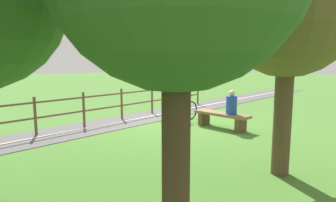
{
  "coord_description": "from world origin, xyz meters",
  "views": [
    {
      "loc": [
        -7.15,
        6.6,
        2.12
      ],
      "look_at": [
        -0.66,
        1.13,
        0.92
      ],
      "focal_mm": 30.89,
      "sensor_mm": 36.0,
      "label": 1
    }
  ],
  "objects": [
    {
      "name": "path_centre_line",
      "position": [
        1.13,
        4.0,
        0.02
      ],
      "size": [
        3.85,
        31.79,
        0.0
      ],
      "primitive_type": "cube",
      "rotation": [
        0.0,
        0.0,
        0.12
      ],
      "color": "silver",
      "rests_on": "paved_path"
    },
    {
      "name": "paved_path",
      "position": [
        1.13,
        4.0,
        0.01
      ],
      "size": [
        6.01,
        35.96,
        0.02
      ],
      "primitive_type": "cube",
      "rotation": [
        0.0,
        0.0,
        0.12
      ],
      "color": "#565454",
      "rests_on": "ground_plane"
    },
    {
      "name": "bicycle",
      "position": [
        0.11,
        -0.1,
        0.36
      ],
      "size": [
        0.11,
        1.67,
        0.86
      ],
      "rotation": [
        0.0,
        0.0,
        1.61
      ],
      "color": "black",
      "rests_on": "ground_plane"
    },
    {
      "name": "tree_mid_field",
      "position": [
        -4.52,
        1.63,
        2.95
      ],
      "size": [
        2.34,
        2.34,
        4.15
      ],
      "color": "brown",
      "rests_on": "ground_plane"
    },
    {
      "name": "person_seated",
      "position": [
        -1.79,
        -0.43,
        0.81
      ],
      "size": [
        0.35,
        0.35,
        0.74
      ],
      "rotation": [
        0.0,
        0.0,
        0.07
      ],
      "color": "#2847B7",
      "rests_on": "bench"
    },
    {
      "name": "backpack",
      "position": [
        0.29,
        0.31,
        0.2
      ],
      "size": [
        0.41,
        0.38,
        0.41
      ],
      "rotation": [
        0.0,
        0.0,
        3.77
      ],
      "color": "#1E4C2D",
      "rests_on": "ground_plane"
    },
    {
      "name": "fence_roadside",
      "position": [
        1.52,
        3.53,
        0.65
      ],
      "size": [
        2.03,
        13.96,
        1.11
      ],
      "rotation": [
        0.0,
        0.0,
        1.71
      ],
      "color": "brown",
      "rests_on": "ground_plane"
    },
    {
      "name": "ground_plane",
      "position": [
        0.0,
        0.0,
        0.0
      ],
      "size": [
        80.0,
        80.0,
        0.0
      ],
      "primitive_type": "plane",
      "color": "#477A2D"
    },
    {
      "name": "bench",
      "position": [
        -1.43,
        -0.41,
        0.34
      ],
      "size": [
        1.88,
        0.59,
        0.49
      ],
      "rotation": [
        0.0,
        0.0,
        0.07
      ],
      "color": "brown",
      "rests_on": "ground_plane"
    }
  ]
}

